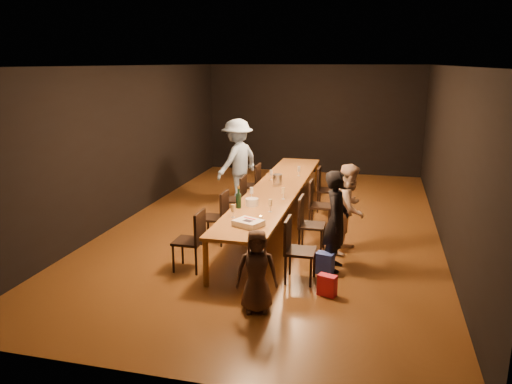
% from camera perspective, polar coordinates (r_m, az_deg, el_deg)
% --- Properties ---
extents(ground, '(10.00, 10.00, 0.00)m').
position_cam_1_polar(ground, '(9.69, 2.32, -3.80)').
color(ground, '#432210').
rests_on(ground, ground).
extents(room_shell, '(6.04, 10.04, 3.02)m').
position_cam_1_polar(room_shell, '(9.25, 2.45, 8.50)').
color(room_shell, black).
rests_on(room_shell, ground).
extents(table, '(0.90, 6.00, 0.75)m').
position_cam_1_polar(table, '(9.50, 2.37, 0.22)').
color(table, olive).
rests_on(table, ground).
extents(chair_right_0, '(0.42, 0.42, 0.93)m').
position_cam_1_polar(chair_right_0, '(7.17, 5.10, -6.67)').
color(chair_right_0, black).
rests_on(chair_right_0, ground).
extents(chair_right_1, '(0.42, 0.42, 0.93)m').
position_cam_1_polar(chair_right_1, '(8.29, 6.42, -3.72)').
color(chair_right_1, black).
rests_on(chair_right_1, ground).
extents(chair_right_2, '(0.42, 0.42, 0.93)m').
position_cam_1_polar(chair_right_2, '(9.43, 7.41, -1.49)').
color(chair_right_2, black).
rests_on(chair_right_2, ground).
extents(chair_right_3, '(0.42, 0.42, 0.93)m').
position_cam_1_polar(chair_right_3, '(10.58, 8.19, 0.27)').
color(chair_right_3, black).
rests_on(chair_right_3, ground).
extents(chair_left_0, '(0.42, 0.42, 0.93)m').
position_cam_1_polar(chair_left_0, '(7.60, -7.72, -5.50)').
color(chair_left_0, black).
rests_on(chair_left_0, ground).
extents(chair_left_1, '(0.42, 0.42, 0.93)m').
position_cam_1_polar(chair_left_1, '(8.66, -4.80, -2.87)').
color(chair_left_1, black).
rests_on(chair_left_1, ground).
extents(chair_left_2, '(0.42, 0.42, 0.93)m').
position_cam_1_polar(chair_left_2, '(9.76, -2.54, -0.82)').
color(chair_left_2, black).
rests_on(chair_left_2, ground).
extents(chair_left_3, '(0.42, 0.42, 0.93)m').
position_cam_1_polar(chair_left_3, '(10.88, -0.74, 0.81)').
color(chair_left_3, black).
rests_on(chair_left_3, ground).
extents(woman_birthday, '(0.39, 0.57, 1.53)m').
position_cam_1_polar(woman_birthday, '(7.55, 9.14, -3.27)').
color(woman_birthday, black).
rests_on(woman_birthday, ground).
extents(woman_tan, '(0.73, 0.84, 1.48)m').
position_cam_1_polar(woman_tan, '(8.32, 10.61, -1.85)').
color(woman_tan, beige).
rests_on(woman_tan, ground).
extents(man_blue, '(1.13, 1.38, 1.86)m').
position_cam_1_polar(man_blue, '(11.16, -2.15, 3.60)').
color(man_blue, '#9ABFEE').
rests_on(man_blue, ground).
extents(child, '(0.60, 0.47, 1.07)m').
position_cam_1_polar(child, '(6.29, 0.08, -9.03)').
color(child, '#402D23').
rests_on(child, ground).
extents(gift_bag_red, '(0.28, 0.20, 0.29)m').
position_cam_1_polar(gift_bag_red, '(6.91, 8.12, -10.51)').
color(gift_bag_red, red).
rests_on(gift_bag_red, ground).
extents(gift_bag_blue, '(0.29, 0.23, 0.32)m').
position_cam_1_polar(gift_bag_blue, '(7.57, 7.87, -8.06)').
color(gift_bag_blue, '#273EAA').
rests_on(gift_bag_blue, ground).
extents(birthday_cake, '(0.48, 0.44, 0.09)m').
position_cam_1_polar(birthday_cake, '(7.26, -0.88, -3.57)').
color(birthday_cake, white).
rests_on(birthday_cake, table).
extents(plate_stack, '(0.27, 0.27, 0.12)m').
position_cam_1_polar(plate_stack, '(8.28, -0.47, -1.15)').
color(plate_stack, white).
rests_on(plate_stack, table).
extents(champagne_bottle, '(0.11, 0.11, 0.37)m').
position_cam_1_polar(champagne_bottle, '(8.11, -2.01, -0.57)').
color(champagne_bottle, black).
rests_on(champagne_bottle, table).
extents(ice_bucket, '(0.19, 0.19, 0.20)m').
position_cam_1_polar(ice_bucket, '(9.72, 2.48, 1.46)').
color(ice_bucket, silver).
rests_on(ice_bucket, table).
extents(wineglass_0, '(0.06, 0.06, 0.21)m').
position_cam_1_polar(wineglass_0, '(7.65, -2.64, -2.18)').
color(wineglass_0, beige).
rests_on(wineglass_0, table).
extents(wineglass_1, '(0.06, 0.06, 0.21)m').
position_cam_1_polar(wineglass_1, '(7.93, 1.65, -1.56)').
color(wineglass_1, beige).
rests_on(wineglass_1, table).
extents(wineglass_2, '(0.06, 0.06, 0.21)m').
position_cam_1_polar(wineglass_2, '(8.67, -0.50, -0.13)').
color(wineglass_2, silver).
rests_on(wineglass_2, table).
extents(wineglass_3, '(0.06, 0.06, 0.21)m').
position_cam_1_polar(wineglass_3, '(8.67, 3.14, -0.16)').
color(wineglass_3, beige).
rests_on(wineglass_3, table).
extents(wineglass_4, '(0.06, 0.06, 0.21)m').
position_cam_1_polar(wineglass_4, '(10.09, 1.75, 1.97)').
color(wineglass_4, silver).
rests_on(wineglass_4, table).
extents(wineglass_5, '(0.06, 0.06, 0.21)m').
position_cam_1_polar(wineglass_5, '(10.48, 4.93, 2.40)').
color(wineglass_5, silver).
rests_on(wineglass_5, table).
extents(tealight_near, '(0.05, 0.05, 0.03)m').
position_cam_1_polar(tealight_near, '(7.63, 0.51, -2.89)').
color(tealight_near, '#B2B7B2').
rests_on(tealight_near, table).
extents(tealight_mid, '(0.05, 0.05, 0.03)m').
position_cam_1_polar(tealight_mid, '(9.32, 3.10, 0.34)').
color(tealight_mid, '#B2B7B2').
rests_on(tealight_mid, table).
extents(tealight_far, '(0.05, 0.05, 0.03)m').
position_cam_1_polar(tealight_far, '(11.04, 4.89, 2.57)').
color(tealight_far, '#B2B7B2').
rests_on(tealight_far, table).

